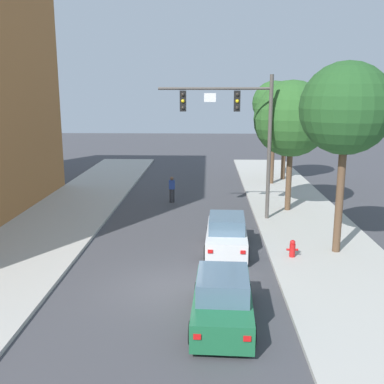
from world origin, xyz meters
TOP-DOWN VIEW (x-y plane):
  - ground_plane at (0.00, 0.00)m, footprint 120.00×120.00m
  - sidewalk_right at (6.50, 0.00)m, footprint 5.00×60.00m
  - traffic_signal_mast at (2.98, 8.73)m, footprint 5.85×0.38m
  - car_lead_white at (2.25, 4.02)m, footprint 1.96×4.30m
  - car_following_green at (1.88, -2.32)m, footprint 1.95×4.30m
  - pedestrian_crossing_road at (-0.82, 12.69)m, footprint 0.36×0.22m
  - fire_hydrant at (4.91, 2.92)m, footprint 0.48×0.24m
  - street_tree_nearest at (6.90, 3.65)m, footprint 3.71×3.71m
  - street_tree_second at (6.01, 10.56)m, footprint 4.20×4.20m
  - street_tree_third at (6.12, 18.25)m, footprint 3.14×3.14m
  - street_tree_farthest at (7.22, 19.92)m, footprint 3.98×3.98m

SIDE VIEW (x-z plane):
  - ground_plane at x=0.00m, z-range 0.00..0.00m
  - sidewalk_right at x=6.50m, z-range 0.00..0.15m
  - fire_hydrant at x=4.91m, z-range 0.15..0.87m
  - car_lead_white at x=2.25m, z-range -0.08..1.52m
  - car_following_green at x=1.88m, z-range -0.08..1.52m
  - pedestrian_crossing_road at x=-0.82m, z-range 0.09..1.73m
  - traffic_signal_mast at x=2.98m, z-range 1.56..9.06m
  - street_tree_second at x=6.01m, z-range 1.68..8.97m
  - street_tree_farthest at x=7.22m, z-range 1.87..9.32m
  - street_tree_third at x=6.12m, z-range 2.23..9.64m
  - street_tree_nearest at x=6.90m, z-range 2.19..10.05m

